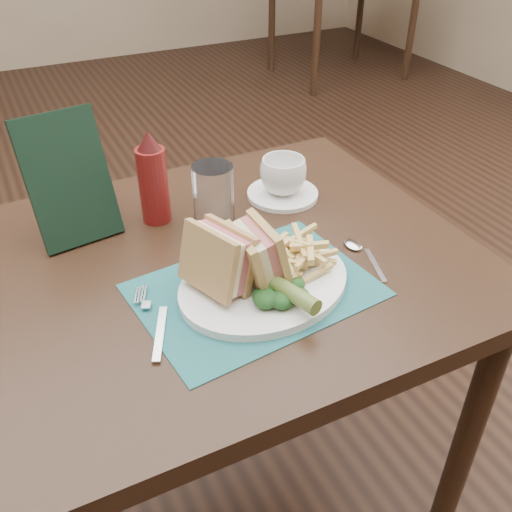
{
  "coord_description": "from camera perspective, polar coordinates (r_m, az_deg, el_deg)",
  "views": [
    {
      "loc": [
        -0.31,
        -1.28,
        1.34
      ],
      "look_at": [
        0.03,
        -0.59,
        0.8
      ],
      "focal_mm": 40.0,
      "sensor_mm": 36.0,
      "label": 1
    }
  ],
  "objects": [
    {
      "name": "check_presenter",
      "position": [
        1.08,
        -18.23,
        7.28
      ],
      "size": [
        0.16,
        0.11,
        0.23
      ],
      "primitive_type": "cube",
      "rotation": [
        -0.31,
        0.0,
        0.16
      ],
      "color": "black",
      "rests_on": "table_main"
    },
    {
      "name": "drinking_glass",
      "position": [
        1.08,
        -4.26,
        5.83
      ],
      "size": [
        0.09,
        0.09,
        0.13
      ],
      "primitive_type": "cylinder",
      "rotation": [
        0.0,
        0.0,
        0.22
      ],
      "color": "white",
      "rests_on": "table_main"
    },
    {
      "name": "table_main",
      "position": [
        1.28,
        -2.88,
        -13.89
      ],
      "size": [
        0.9,
        0.75,
        0.75
      ],
      "primitive_type": null,
      "color": "black",
      "rests_on": "ground"
    },
    {
      "name": "sandwich_half_b",
      "position": [
        0.91,
        -0.97,
        0.0
      ],
      "size": [
        0.08,
        0.1,
        0.11
      ],
      "primitive_type": null,
      "rotation": [
        0.0,
        -0.24,
        0.0
      ],
      "color": "tan",
      "rests_on": "plate"
    },
    {
      "name": "table_bg_right",
      "position": [
        4.44,
        8.45,
        22.16
      ],
      "size": [
        0.9,
        0.75,
        0.75
      ],
      "primitive_type": null,
      "color": "black",
      "rests_on": "ground"
    },
    {
      "name": "fork",
      "position": [
        0.89,
        -10.21,
        -6.24
      ],
      "size": [
        0.1,
        0.17,
        0.01
      ],
      "primitive_type": null,
      "rotation": [
        0.0,
        0.0,
        -0.41
      ],
      "color": "silver",
      "rests_on": "placemat"
    },
    {
      "name": "placemat",
      "position": [
        0.95,
        -0.12,
        -3.42
      ],
      "size": [
        0.41,
        0.31,
        0.0
      ],
      "primitive_type": "cube",
      "rotation": [
        0.0,
        0.0,
        0.11
      ],
      "color": "#1B5759",
      "rests_on": "table_main"
    },
    {
      "name": "wall_back",
      "position": [
        4.98,
        -22.59,
        16.9
      ],
      "size": [
        6.0,
        0.0,
        6.0
      ],
      "primitive_type": "plane",
      "rotation": [
        1.57,
        0.0,
        0.0
      ],
      "color": "tan",
      "rests_on": "ground"
    },
    {
      "name": "ketchup_bottle",
      "position": [
        1.11,
        -10.3,
        7.77
      ],
      "size": [
        0.07,
        0.07,
        0.19
      ],
      "primitive_type": null,
      "rotation": [
        0.0,
        0.0,
        -0.41
      ],
      "color": "#601110",
      "rests_on": "table_main"
    },
    {
      "name": "pickle_spear",
      "position": [
        0.89,
        3.21,
        -3.48
      ],
      "size": [
        0.06,
        0.12,
        0.03
      ],
      "primitive_type": "cylinder",
      "rotation": [
        1.54,
        0.0,
        0.28
      ],
      "color": "#4B6426",
      "rests_on": "plate"
    },
    {
      "name": "spoon",
      "position": [
        1.04,
        11.05,
        -0.05
      ],
      "size": [
        0.08,
        0.15,
        0.01
      ],
      "primitive_type": null,
      "rotation": [
        0.0,
        0.0,
        -0.3
      ],
      "color": "silver",
      "rests_on": "table_main"
    },
    {
      "name": "saucer",
      "position": [
        1.21,
        2.67,
        6.21
      ],
      "size": [
        0.18,
        0.18,
        0.01
      ],
      "primitive_type": "cylinder",
      "rotation": [
        0.0,
        0.0,
        0.26
      ],
      "color": "white",
      "rests_on": "table_main"
    },
    {
      "name": "kale_garnish",
      "position": [
        0.9,
        2.73,
        -3.5
      ],
      "size": [
        0.11,
        0.08,
        0.03
      ],
      "primitive_type": null,
      "color": "#133615",
      "rests_on": "plate"
    },
    {
      "name": "plate",
      "position": [
        0.95,
        0.8,
        -2.8
      ],
      "size": [
        0.34,
        0.3,
        0.01
      ],
      "primitive_type": null,
      "rotation": [
        0.0,
        0.0,
        0.22
      ],
      "color": "white",
      "rests_on": "placemat"
    },
    {
      "name": "coffee_cup",
      "position": [
        1.19,
        2.73,
        8.02
      ],
      "size": [
        0.13,
        0.13,
        0.08
      ],
      "primitive_type": "imported",
      "rotation": [
        0.0,
        0.0,
        0.42
      ],
      "color": "white",
      "rests_on": "saucer"
    },
    {
      "name": "sandwich_half_a",
      "position": [
        0.89,
        -4.83,
        -0.8
      ],
      "size": [
        0.11,
        0.13,
        0.11
      ],
      "primitive_type": null,
      "rotation": [
        0.0,
        0.24,
        0.36
      ],
      "color": "tan",
      "rests_on": "plate"
    },
    {
      "name": "fries_pile",
      "position": [
        0.97,
        3.7,
        0.39
      ],
      "size": [
        0.18,
        0.2,
        0.05
      ],
      "primitive_type": null,
      "color": "tan",
      "rests_on": "plate"
    },
    {
      "name": "floor",
      "position": [
        1.88,
        -8.82,
        -10.94
      ],
      "size": [
        7.0,
        7.0,
        0.0
      ],
      "primitive_type": "plane",
      "color": "black",
      "rests_on": "ground"
    }
  ]
}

